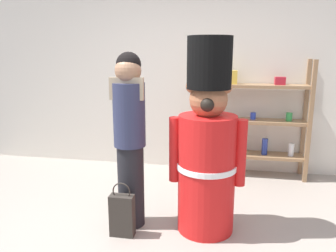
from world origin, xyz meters
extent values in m
plane|color=#9E9389|center=(0.00, 0.00, 0.00)|extent=(6.40, 6.40, 0.00)
cube|color=silver|center=(0.00, 2.20, 1.30)|extent=(6.40, 0.12, 2.60)
cube|color=#93704C|center=(0.14, 1.83, 0.78)|extent=(0.05, 0.05, 1.57)
cube|color=#93704C|center=(1.50, 1.83, 0.78)|extent=(0.05, 0.05, 1.57)
cube|color=#93704C|center=(0.14, 2.13, 0.78)|extent=(0.05, 0.05, 1.57)
cube|color=#93704C|center=(1.50, 2.13, 0.78)|extent=(0.05, 0.05, 1.57)
cube|color=#93704C|center=(0.82, 1.98, 0.28)|extent=(1.37, 0.30, 0.04)
cube|color=#93704C|center=(0.82, 1.98, 0.75)|extent=(1.37, 0.30, 0.04)
cube|color=#93704C|center=(0.82, 1.98, 1.22)|extent=(1.37, 0.30, 0.04)
cylinder|color=white|center=(0.37, 1.99, 0.81)|extent=(0.09, 0.09, 0.08)
cylinder|color=blue|center=(0.82, 2.01, 0.82)|extent=(0.07, 0.07, 0.09)
cylinder|color=green|center=(1.28, 1.98, 0.83)|extent=(0.08, 0.08, 0.11)
cylinder|color=#B27226|center=(0.31, 1.96, 0.41)|extent=(0.07, 0.07, 0.21)
cylinder|color=#596B33|center=(0.65, 2.00, 0.40)|extent=(0.07, 0.07, 0.19)
cylinder|color=navy|center=(0.99, 1.96, 0.41)|extent=(0.08, 0.08, 0.22)
cylinder|color=silver|center=(1.33, 1.96, 0.39)|extent=(0.07, 0.07, 0.17)
cube|color=gold|center=(0.51, 1.98, 1.33)|extent=(0.15, 0.12, 0.18)
cube|color=#B21E2D|center=(1.13, 1.98, 1.29)|extent=(0.13, 0.10, 0.10)
cylinder|color=red|center=(0.31, 0.44, 0.55)|extent=(0.53, 0.53, 1.11)
cylinder|color=white|center=(0.31, 0.44, 0.63)|extent=(0.55, 0.55, 0.05)
sphere|color=#A46744|center=(0.31, 0.44, 1.25)|extent=(0.34, 0.34, 0.34)
sphere|color=#A46744|center=(0.16, 0.44, 1.36)|extent=(0.12, 0.12, 0.12)
sphere|color=#A46744|center=(0.45, 0.44, 1.36)|extent=(0.12, 0.12, 0.12)
cylinder|color=black|center=(0.31, 0.44, 1.57)|extent=(0.39, 0.39, 0.45)
cylinder|color=red|center=(0.01, 0.44, 0.78)|extent=(0.11, 0.11, 0.61)
cylinder|color=red|center=(0.60, 0.44, 0.78)|extent=(0.11, 0.11, 0.61)
sphere|color=black|center=(0.31, 0.28, 1.23)|extent=(0.12, 0.12, 0.12)
cylinder|color=black|center=(-0.41, 0.40, 0.40)|extent=(0.25, 0.25, 0.80)
cylinder|color=#2D3351|center=(-0.41, 0.40, 1.10)|extent=(0.30, 0.30, 0.59)
sphere|color=#A37556|center=(-0.41, 0.40, 1.50)|extent=(0.24, 0.24, 0.24)
cube|color=tan|center=(-0.41, 0.34, 1.34)|extent=(0.31, 0.04, 0.20)
sphere|color=black|center=(-0.41, 0.42, 1.55)|extent=(0.23, 0.23, 0.23)
cube|color=#332D28|center=(-0.43, 0.18, 0.20)|extent=(0.22, 0.11, 0.39)
torus|color=#332D28|center=(-0.43, 0.18, 0.43)|extent=(0.17, 0.01, 0.17)
camera|label=1|loc=(0.47, -2.45, 1.66)|focal=35.12mm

